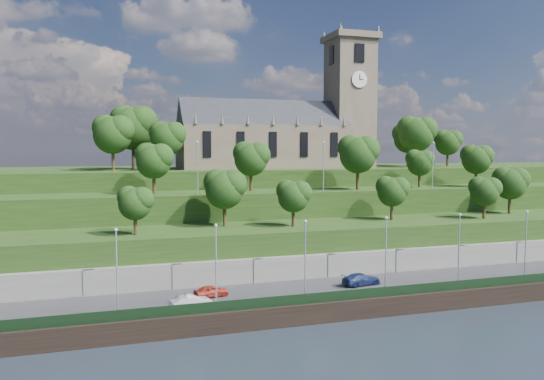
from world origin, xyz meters
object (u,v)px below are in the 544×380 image
object	(u,v)px
car_middle	(191,302)
car_right	(361,279)
church	(287,129)
car_left	(211,291)

from	to	relation	value
car_middle	car_right	world-z (taller)	car_right
church	car_middle	world-z (taller)	church
car_middle	church	bearing A→B (deg)	-39.40
car_middle	car_left	bearing A→B (deg)	-46.15
car_left	car_middle	distance (m)	4.70
church	car_right	distance (m)	44.55
church	car_left	size ratio (longest dim) A/B	9.79
car_middle	car_right	xyz separation A→B (m)	(21.46, 3.42, 0.00)
car_left	car_right	world-z (taller)	car_right
car_middle	car_right	size ratio (longest dim) A/B	0.88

